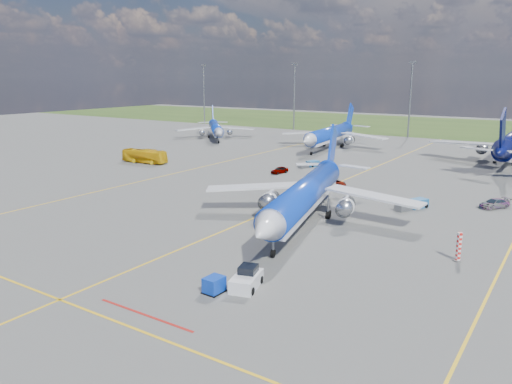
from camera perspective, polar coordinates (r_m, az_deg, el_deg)
The scene contains 17 objects.
ground at distance 58.74m, azimuth -5.44°, elevation -5.16°, with size 400.00×400.00×0.00m, color #51514E.
grass_strip at distance 197.33m, azimuth 23.12°, elevation 6.76°, with size 400.00×80.00×0.01m, color #2D4719.
taxiway_lines at distance 81.27m, azimuth 6.95°, elevation -0.02°, with size 60.25×160.00×0.02m.
floodlight_masts at distance 155.46m, azimuth 24.41°, elevation 9.85°, with size 202.20×0.50×22.70m.
warning_post at distance 54.78m, azimuth 22.17°, elevation -5.82°, with size 0.50×0.50×3.00m, color red.
bg_jet_nw at distance 150.99m, azimuth -4.60°, elevation 6.11°, with size 25.51×33.48×8.77m, color #0D35B7, non-canonical shape.
bg_jet_nnw at distance 131.91m, azimuth 8.42°, elevation 4.99°, with size 30.54×40.09×10.50m, color #0D35B7, non-canonical shape.
bg_jet_n at distance 123.00m, azimuth 27.16°, elevation 3.09°, with size 36.25×47.58×12.46m, color #070D42, non-canonical shape.
main_airliner at distance 64.65m, azimuth 5.57°, elevation -3.44°, with size 31.16×40.90×10.71m, color #0D35B7, non-canonical shape.
pushback_tug at distance 45.01m, azimuth -1.07°, elevation -9.93°, with size 3.03×5.60×1.86m.
uld_container at distance 44.19m, azimuth -4.81°, elevation -10.51°, with size 1.39×1.73×1.39m, color #0C36B2.
apron_bus at distance 110.44m, azimuth -12.62°, elevation 4.02°, with size 2.49×10.64×2.97m, color #E4B00D.
service_car_a at distance 96.36m, azimuth 2.72°, elevation 2.53°, with size 1.54×3.84×1.31m, color #999999.
service_car_b at distance 86.34m, azimuth 9.03°, elevation 1.09°, with size 2.00×4.33×1.20m, color #999999.
service_car_c at distance 78.71m, azimuth 25.59°, elevation -1.18°, with size 1.89×4.64×1.35m, color #999999.
baggage_tug_w at distance 74.05m, azimuth 17.46°, elevation -1.38°, with size 3.61×5.71×1.25m.
baggage_tug_c at distance 103.79m, azimuth 6.13°, elevation 3.17°, with size 2.82×5.35×1.16m.
Camera 1 is at (35.16, -43.30, 18.39)m, focal length 35.00 mm.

